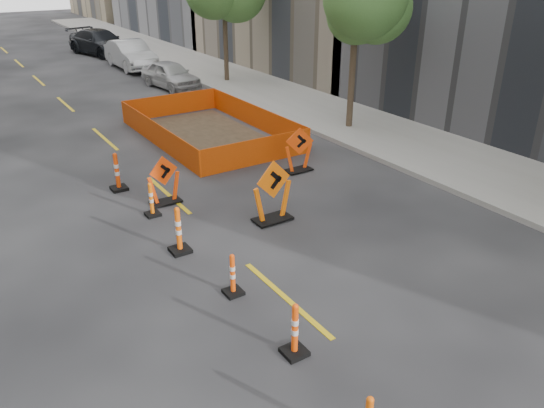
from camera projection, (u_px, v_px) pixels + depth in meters
sidewalk_right at (360, 125)px, 21.02m from camera, size 4.00×90.00×0.15m
tree_r_b at (356, 7)px, 18.83m from camera, size 2.80×2.80×5.95m
channelizer_4 at (295, 329)px, 8.88m from camera, size 0.41×0.41×1.03m
channelizer_5 at (233, 274)px, 10.51m from camera, size 0.36×0.36×0.92m
channelizer_6 at (179, 230)px, 11.98m from camera, size 0.45×0.45×1.13m
channelizer_7 at (151, 199)px, 13.72m from camera, size 0.37×0.37×0.93m
channelizer_8 at (117, 172)px, 15.20m from camera, size 0.45×0.45×1.13m
chevron_sign_left at (164, 180)px, 14.31m from camera, size 0.98×0.66×1.38m
chevron_sign_center at (273, 191)px, 13.29m from camera, size 1.14×0.73×1.66m
chevron_sign_right at (299, 150)px, 16.44m from camera, size 1.11×0.92×1.44m
safety_fence at (208, 125)px, 19.79m from camera, size 4.17×7.06×0.88m
parked_car_near at (171, 75)px, 26.94m from camera, size 2.09×4.12×1.34m
parked_car_mid at (131, 55)px, 31.46m from camera, size 1.73×4.96×1.63m
parked_car_far at (100, 42)px, 35.91m from camera, size 3.63×6.03×1.64m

